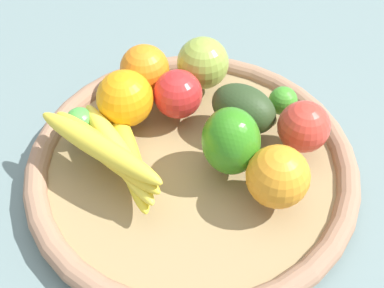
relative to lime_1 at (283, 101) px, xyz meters
name	(u,v)px	position (x,y,z in m)	size (l,w,h in m)	color
ground_plane	(192,172)	(-0.01, 0.15, -0.06)	(2.40, 2.40, 0.00)	slate
basket	(192,164)	(-0.01, 0.15, -0.04)	(0.44, 0.44, 0.04)	#977E54
lime_1	(283,101)	(0.00, 0.00, 0.00)	(0.04, 0.04, 0.04)	#419529
banana_bunch	(113,150)	(0.01, 0.24, 0.01)	(0.19, 0.12, 0.07)	yellow
apple_1	(178,94)	(0.07, 0.13, 0.01)	(0.07, 0.07, 0.07)	red
avocado	(243,109)	(0.00, 0.06, 0.01)	(0.09, 0.06, 0.06)	#2B4020
orange_1	(147,69)	(0.13, 0.15, 0.02)	(0.07, 0.07, 0.07)	orange
orange_2	(125,98)	(0.09, 0.20, 0.02)	(0.08, 0.08, 0.08)	orange
orange_0	(278,177)	(-0.12, 0.09, 0.02)	(0.07, 0.07, 0.07)	orange
apple_2	(304,127)	(-0.06, 0.01, 0.01)	(0.07, 0.07, 0.07)	red
bell_pepper	(231,141)	(-0.05, 0.12, 0.02)	(0.08, 0.07, 0.09)	#32821B
lime_0	(80,122)	(0.09, 0.26, 0.00)	(0.04, 0.04, 0.04)	green
apple_0	(203,63)	(0.10, 0.07, 0.02)	(0.08, 0.08, 0.08)	#8FA73F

